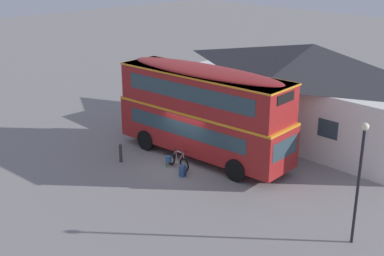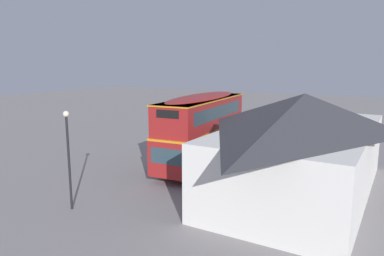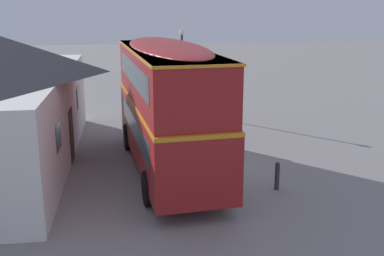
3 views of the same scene
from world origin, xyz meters
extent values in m
plane|color=gray|center=(0.00, 0.00, 0.00)|extent=(120.00, 120.00, 0.00)
cylinder|color=black|center=(2.91, 2.85, 0.55)|extent=(1.12, 0.38, 1.10)
cylinder|color=black|center=(3.13, 0.48, 0.55)|extent=(1.12, 0.38, 1.10)
cylinder|color=black|center=(-3.07, 2.28, 0.55)|extent=(1.12, 0.38, 1.10)
cylinder|color=black|center=(-2.84, -0.09, 0.55)|extent=(1.12, 0.38, 1.10)
cube|color=maroon|center=(0.03, 1.38, 1.52)|extent=(9.87, 3.41, 2.10)
cube|color=orange|center=(0.03, 1.38, 2.60)|extent=(9.89, 3.43, 0.12)
cube|color=maroon|center=(0.03, 1.38, 3.58)|extent=(9.58, 3.33, 1.90)
ellipsoid|color=maroon|center=(0.03, 1.38, 4.61)|extent=(9.38, 3.26, 0.36)
cube|color=#2D424C|center=(4.83, 1.84, 1.77)|extent=(0.25, 2.05, 0.90)
cube|color=black|center=(4.70, 1.82, 4.10)|extent=(0.19, 1.37, 0.44)
cube|color=#2D424C|center=(-0.05, 0.12, 1.82)|extent=(7.52, 0.76, 0.76)
cube|color=#2D424C|center=(0.15, 0.17, 3.73)|extent=(7.90, 0.80, 0.80)
cube|color=#2D424C|center=(-0.28, 2.59, 1.82)|extent=(7.52, 0.76, 0.76)
cube|color=#2D424C|center=(-0.08, 2.59, 3.73)|extent=(7.90, 0.80, 0.80)
cube|color=orange|center=(0.03, 1.38, 4.49)|extent=(9.68, 3.42, 0.08)
torus|color=black|center=(0.70, -0.55, 0.34)|extent=(0.68, 0.12, 0.68)
torus|color=black|center=(-0.39, -0.49, 0.34)|extent=(0.68, 0.12, 0.68)
cylinder|color=#B2B2B7|center=(0.70, -0.55, 0.34)|extent=(0.06, 0.10, 0.05)
cylinder|color=#B2B2B7|center=(-0.39, -0.49, 0.34)|extent=(0.06, 0.10, 0.05)
cylinder|color=#B7B7BC|center=(0.40, -0.53, 0.61)|extent=(0.50, 0.07, 0.69)
cylinder|color=#B7B7BC|center=(0.33, -0.53, 0.92)|extent=(0.61, 0.07, 0.09)
cylinder|color=#B7B7BC|center=(0.10, -0.51, 0.58)|extent=(0.18, 0.05, 0.62)
cylinder|color=#B7B7BC|center=(-0.11, -0.50, 0.31)|extent=(0.57, 0.06, 0.09)
cylinder|color=#B7B7BC|center=(-0.18, -0.50, 0.61)|extent=(0.44, 0.05, 0.56)
cylinder|color=#B7B7BC|center=(0.67, -0.55, 0.64)|extent=(0.09, 0.04, 0.61)
cylinder|color=black|center=(0.64, -0.55, 1.00)|extent=(0.06, 0.46, 0.03)
ellipsoid|color=black|center=(0.01, -0.51, 0.92)|extent=(0.27, 0.12, 0.06)
cube|color=#2D609E|center=(-0.38, -0.65, 0.36)|extent=(0.29, 0.16, 0.32)
cylinder|color=#D84C33|center=(0.40, -0.53, 0.61)|extent=(0.07, 0.07, 0.18)
cube|color=#2D4C7A|center=(1.02, -0.96, 0.27)|extent=(0.35, 0.40, 0.53)
ellipsoid|color=#2D4C7A|center=(1.02, -0.96, 0.53)|extent=(0.33, 0.38, 0.10)
cube|color=navy|center=(1.15, -0.91, 0.19)|extent=(0.12, 0.23, 0.19)
cylinder|color=black|center=(0.86, -0.92, 0.27)|extent=(0.05, 0.05, 0.43)
cylinder|color=black|center=(0.93, -1.09, 0.27)|extent=(0.05, 0.05, 0.43)
cylinder|color=green|center=(-0.30, -0.85, 0.09)|extent=(0.07, 0.07, 0.18)
cylinder|color=black|center=(-0.30, -0.85, 0.20)|extent=(0.04, 0.04, 0.03)
cube|color=silver|center=(1.67, 8.35, 1.77)|extent=(13.44, 6.65, 3.55)
pyramid|color=#38383D|center=(1.67, 8.35, 4.41)|extent=(13.84, 7.05, 1.73)
cube|color=#3D2319|center=(1.66, 5.04, 1.05)|extent=(1.10, 0.04, 2.10)
cube|color=#2D424C|center=(-1.70, 5.06, 1.95)|extent=(1.10, 0.04, 0.90)
cube|color=#2D424C|center=(5.01, 5.03, 1.95)|extent=(1.10, 0.04, 0.90)
cylinder|color=black|center=(9.65, -0.34, 2.22)|extent=(0.11, 0.11, 4.44)
sphere|color=#F2E5BF|center=(9.65, -0.34, 4.56)|extent=(0.28, 0.28, 0.28)
cylinder|color=#333338|center=(-2.41, -2.08, 0.42)|extent=(0.16, 0.16, 0.85)
sphere|color=#333338|center=(-2.41, -2.08, 0.89)|extent=(0.16, 0.16, 0.16)
camera|label=1|loc=(17.67, -16.09, 10.41)|focal=48.25mm
camera|label=2|loc=(20.70, 12.85, 6.85)|focal=33.90mm
camera|label=3|loc=(-16.55, 2.82, 6.01)|focal=43.57mm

